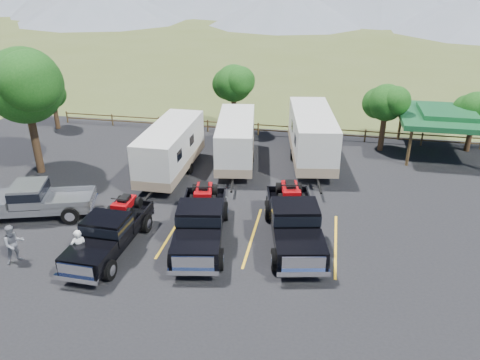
% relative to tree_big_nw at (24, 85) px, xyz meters
% --- Properties ---
extents(ground, '(320.00, 320.00, 0.00)m').
position_rel_tree_big_nw_xyz_m(ground, '(12.55, -9.03, -5.60)').
color(ground, '#4B5624').
rests_on(ground, ground).
extents(asphalt_lot, '(44.00, 34.00, 0.04)m').
position_rel_tree_big_nw_xyz_m(asphalt_lot, '(12.55, -6.03, -5.58)').
color(asphalt_lot, black).
rests_on(asphalt_lot, ground).
extents(stall_lines, '(12.12, 5.50, 0.01)m').
position_rel_tree_big_nw_xyz_m(stall_lines, '(12.55, -5.03, -5.55)').
color(stall_lines, yellow).
rests_on(stall_lines, asphalt_lot).
extents(tree_big_nw, '(5.54, 5.18, 7.84)m').
position_rel_tree_big_nw_xyz_m(tree_big_nw, '(0.00, 0.00, 0.00)').
color(tree_big_nw, black).
rests_on(tree_big_nw, ground).
extents(tree_ne_a, '(3.11, 2.92, 4.76)m').
position_rel_tree_big_nw_xyz_m(tree_ne_a, '(21.52, 7.99, -2.11)').
color(tree_ne_a, black).
rests_on(tree_ne_a, ground).
extents(tree_ne_b, '(2.77, 2.59, 4.27)m').
position_rel_tree_big_nw_xyz_m(tree_ne_b, '(27.52, 8.99, -2.47)').
color(tree_ne_b, black).
rests_on(tree_ne_b, ground).
extents(tree_north, '(3.46, 3.24, 5.25)m').
position_rel_tree_big_nw_xyz_m(tree_north, '(10.52, 9.99, -1.76)').
color(tree_north, black).
rests_on(tree_north, ground).
extents(tree_nw_small, '(2.59, 2.43, 3.85)m').
position_rel_tree_big_nw_xyz_m(tree_nw_small, '(-3.48, 7.99, -2.81)').
color(tree_nw_small, black).
rests_on(tree_nw_small, ground).
extents(rail_fence, '(36.12, 0.12, 1.00)m').
position_rel_tree_big_nw_xyz_m(rail_fence, '(14.55, 9.47, -4.99)').
color(rail_fence, '#503C22').
rests_on(rail_fence, ground).
extents(pavilion, '(6.20, 6.20, 3.22)m').
position_rel_tree_big_nw_xyz_m(pavilion, '(25.55, 7.97, -2.81)').
color(pavilion, '#503C22').
rests_on(pavilion, ground).
extents(rig_left, '(2.30, 6.16, 2.04)m').
position_rel_tree_big_nw_xyz_m(rig_left, '(8.31, -7.39, -4.57)').
color(rig_left, black).
rests_on(rig_left, asphalt_lot).
extents(rig_center, '(3.23, 6.96, 2.24)m').
position_rel_tree_big_nw_xyz_m(rig_center, '(12.19, -5.85, -4.48)').
color(rig_center, black).
rests_on(rig_center, asphalt_lot).
extents(rig_right, '(3.55, 7.21, 2.31)m').
position_rel_tree_big_nw_xyz_m(rig_right, '(16.51, -5.00, -4.45)').
color(rig_right, black).
rests_on(rig_right, asphalt_lot).
extents(trailer_left, '(2.41, 8.98, 3.13)m').
position_rel_tree_big_nw_xyz_m(trailer_left, '(8.35, 1.25, -3.92)').
color(trailer_left, silver).
rests_on(trailer_left, asphalt_lot).
extents(trailer_center, '(3.27, 8.79, 3.04)m').
position_rel_tree_big_nw_xyz_m(trailer_center, '(11.96, 3.70, -3.97)').
color(trailer_center, silver).
rests_on(trailer_center, asphalt_lot).
extents(trailer_right, '(3.71, 9.74, 3.37)m').
position_rel_tree_big_nw_xyz_m(trailer_right, '(16.79, 4.91, -3.80)').
color(trailer_right, silver).
rests_on(trailer_right, asphalt_lot).
extents(pickup_silver, '(6.53, 3.73, 1.87)m').
position_rel_tree_big_nw_xyz_m(pickup_silver, '(3.05, -5.24, -4.59)').
color(pickup_silver, gray).
rests_on(pickup_silver, asphalt_lot).
extents(person_a, '(0.82, 0.76, 1.87)m').
position_rel_tree_big_nw_xyz_m(person_a, '(7.60, -8.93, -4.62)').
color(person_a, silver).
rests_on(person_a, asphalt_lot).
extents(person_b, '(1.10, 1.13, 1.84)m').
position_rel_tree_big_nw_xyz_m(person_b, '(4.54, -9.10, -4.64)').
color(person_b, slate).
rests_on(person_b, asphalt_lot).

